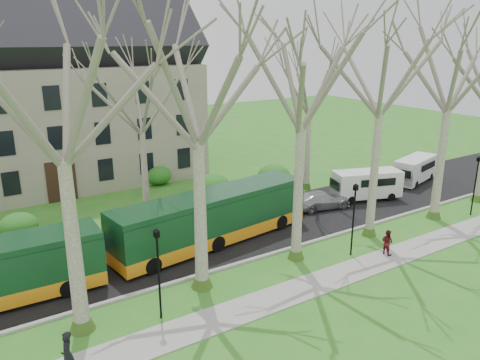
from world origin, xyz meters
The scene contains 15 objects.
ground centered at (0.00, 0.00, 0.00)m, with size 120.00×120.00×0.00m, color #2D7822.
sidewalk centered at (0.00, -2.50, 0.03)m, with size 70.00×2.00×0.06m, color gray.
road centered at (0.00, 5.50, 0.03)m, with size 80.00×8.00×0.06m, color black.
curb centered at (0.00, 1.50, 0.07)m, with size 80.00×0.25×0.14m, color #A5A39E.
building centered at (-6.00, 24.00, 8.07)m, with size 26.50×12.20×16.00m.
tree_row_verge centered at (0.00, 0.30, 7.00)m, with size 49.00×7.00×14.00m.
tree_row_far centered at (-1.33, 11.00, 6.00)m, with size 33.00×7.00×12.00m.
lamp_row centered at (0.00, -1.00, 2.57)m, with size 36.22×0.22×4.30m.
hedges centered at (-4.67, 14.00, 1.00)m, with size 30.60×8.60×2.00m.
bus_follow centered at (0.08, 4.86, 1.70)m, with size 13.16×2.74×3.29m, color #123F20, non-canonical shape.
sedan centered at (9.76, 5.75, 0.71)m, with size 1.82×4.47×1.30m, color #A1A0A5.
van_a centered at (14.11, 5.40, 1.20)m, with size 5.25×1.91×2.29m, color white, non-canonical shape.
van_b centered at (21.10, 6.31, 1.16)m, with size 5.04×1.83×2.20m, color white, non-canonical shape.
pedestrian_a centered at (-10.44, -2.69, 0.97)m, with size 0.66×0.44×1.82m, color black.
pedestrian_b centered at (7.76, -2.11, 0.81)m, with size 0.73×0.57×1.50m, color #561319.
Camera 1 is at (-12.96, -18.55, 12.24)m, focal length 35.00 mm.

